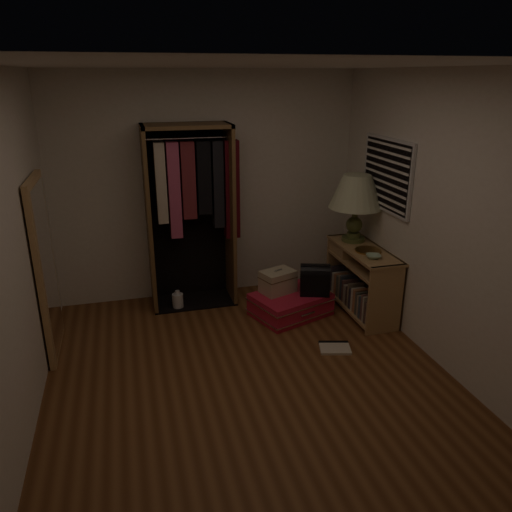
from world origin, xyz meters
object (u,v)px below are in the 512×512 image
(floor_mirror, at_px, (46,268))
(black_bag, at_px, (315,279))
(pink_suitcase, at_px, (291,304))
(console_bookshelf, at_px, (360,277))
(white_jug, at_px, (178,301))
(train_case, at_px, (278,281))
(open_wardrobe, at_px, (194,201))
(table_lamp, at_px, (356,193))

(floor_mirror, height_order, black_bag, floor_mirror)
(pink_suitcase, height_order, black_bag, black_bag)
(pink_suitcase, bearing_deg, console_bookshelf, -24.88)
(white_jug, bearing_deg, train_case, -19.78)
(floor_mirror, bearing_deg, open_wardrobe, 27.02)
(console_bookshelf, height_order, train_case, console_bookshelf)
(train_case, bearing_deg, open_wardrobe, 125.41)
(console_bookshelf, xyz_separation_m, open_wardrobe, (-1.73, 0.72, 0.82))
(open_wardrobe, xyz_separation_m, white_jug, (-0.26, -0.17, -1.12))
(train_case, xyz_separation_m, white_jug, (-1.08, 0.39, -0.28))
(console_bookshelf, xyz_separation_m, train_case, (-0.91, 0.17, -0.02))
(floor_mirror, height_order, table_lamp, floor_mirror)
(black_bag, relative_size, table_lamp, 0.47)
(pink_suitcase, height_order, table_lamp, table_lamp)
(console_bookshelf, relative_size, white_jug, 5.06)
(floor_mirror, distance_m, black_bag, 2.74)
(console_bookshelf, distance_m, open_wardrobe, 2.04)
(table_lamp, bearing_deg, console_bookshelf, -91.01)
(train_case, relative_size, white_jug, 1.97)
(train_case, relative_size, black_bag, 1.18)
(open_wardrobe, xyz_separation_m, black_bag, (1.19, -0.70, -0.78))
(pink_suitcase, height_order, train_case, train_case)
(train_case, bearing_deg, floor_mirror, 164.97)
(console_bookshelf, distance_m, white_jug, 2.09)
(pink_suitcase, distance_m, black_bag, 0.40)
(console_bookshelf, bearing_deg, table_lamp, 88.99)
(pink_suitcase, xyz_separation_m, black_bag, (0.26, -0.05, 0.30))
(table_lamp, distance_m, white_jug, 2.35)
(open_wardrobe, height_order, table_lamp, open_wardrobe)
(open_wardrobe, bearing_deg, pink_suitcase, -34.75)
(open_wardrobe, bearing_deg, black_bag, -30.51)
(pink_suitcase, distance_m, train_case, 0.30)
(open_wardrobe, bearing_deg, table_lamp, -15.44)
(console_bookshelf, relative_size, pink_suitcase, 1.15)
(white_jug, bearing_deg, pink_suitcase, -21.88)
(pink_suitcase, bearing_deg, table_lamp, -7.57)
(open_wardrobe, distance_m, pink_suitcase, 1.57)
(open_wardrobe, height_order, white_jug, open_wardrobe)
(console_bookshelf, xyz_separation_m, table_lamp, (0.00, 0.24, 0.91))
(white_jug, bearing_deg, open_wardrobe, 33.00)
(open_wardrobe, relative_size, white_jug, 9.27)
(pink_suitcase, bearing_deg, train_case, 122.75)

